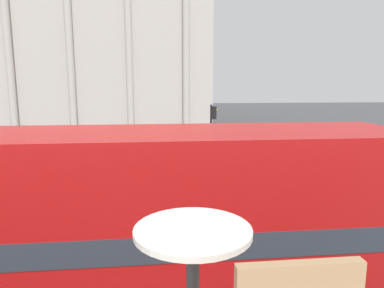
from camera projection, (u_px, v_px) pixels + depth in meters
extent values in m
cylinder|color=black|center=(294.00, 272.00, 8.44)|extent=(1.10, 0.22, 1.10)
cube|color=#B71414|center=(120.00, 276.00, 6.67)|extent=(10.99, 2.44, 1.76)
cube|color=#2D3842|center=(118.00, 222.00, 6.48)|extent=(10.77, 2.47, 0.45)
cube|color=#B71414|center=(116.00, 172.00, 6.32)|extent=(10.99, 2.44, 1.51)
cylinder|color=silver|center=(193.00, 231.00, 1.72)|extent=(0.60, 0.60, 0.03)
cube|color=#BCB2A8|center=(81.00, 35.00, 48.18)|extent=(35.35, 14.05, 24.33)
cylinder|color=#BCB2A8|center=(8.00, 41.00, 40.42)|extent=(0.90, 0.90, 20.68)
cylinder|color=#BCB2A8|center=(69.00, 42.00, 41.16)|extent=(0.90, 0.90, 20.68)
cylinder|color=#BCB2A8|center=(129.00, 43.00, 41.91)|extent=(0.90, 0.90, 20.68)
cylinder|color=#BCB2A8|center=(186.00, 43.00, 42.65)|extent=(0.90, 0.90, 20.68)
cylinder|color=black|center=(214.00, 187.00, 11.84)|extent=(0.12, 0.12, 3.24)
cube|color=black|center=(220.00, 154.00, 11.66)|extent=(0.20, 0.24, 0.70)
sphere|color=green|center=(223.00, 150.00, 11.64)|extent=(0.14, 0.14, 0.14)
cylinder|color=black|center=(211.00, 141.00, 19.14)|extent=(0.12, 0.12, 4.07)
cube|color=black|center=(214.00, 113.00, 18.90)|extent=(0.20, 0.24, 0.70)
sphere|color=gold|center=(216.00, 110.00, 18.88)|extent=(0.14, 0.14, 0.14)
cylinder|color=black|center=(184.00, 146.00, 27.50)|extent=(0.60, 0.18, 0.60)
cylinder|color=black|center=(186.00, 150.00, 25.78)|extent=(0.60, 0.18, 0.60)
cylinder|color=black|center=(149.00, 147.00, 27.20)|extent=(0.60, 0.18, 0.60)
cylinder|color=black|center=(148.00, 151.00, 25.49)|extent=(0.60, 0.18, 0.60)
cube|color=#B2B5BA|center=(167.00, 145.00, 26.45)|extent=(4.20, 1.75, 0.55)
cube|color=#2D3842|center=(164.00, 138.00, 26.34)|extent=(1.89, 1.61, 0.50)
cylinder|color=#282B33|center=(269.00, 165.00, 20.66)|extent=(0.14, 0.14, 0.80)
cylinder|color=#282B33|center=(272.00, 164.00, 20.68)|extent=(0.14, 0.14, 0.80)
cylinder|color=slate|center=(271.00, 153.00, 20.55)|extent=(0.32, 0.32, 0.63)
sphere|color=tan|center=(271.00, 146.00, 20.48)|extent=(0.22, 0.22, 0.22)
cylinder|color=#282B33|center=(28.00, 177.00, 17.76)|extent=(0.14, 0.14, 0.80)
cylinder|color=#282B33|center=(32.00, 177.00, 17.78)|extent=(0.14, 0.14, 0.80)
cylinder|color=silver|center=(29.00, 164.00, 17.65)|extent=(0.32, 0.32, 0.63)
sphere|color=tan|center=(28.00, 156.00, 17.58)|extent=(0.22, 0.22, 0.22)
cylinder|color=#282B33|center=(240.00, 160.00, 21.87)|extent=(0.14, 0.14, 0.79)
cylinder|color=#282B33|center=(243.00, 160.00, 21.89)|extent=(0.14, 0.14, 0.79)
cylinder|color=#B22323|center=(242.00, 149.00, 21.76)|extent=(0.32, 0.32, 0.63)
sphere|color=tan|center=(242.00, 143.00, 21.69)|extent=(0.21, 0.21, 0.21)
cylinder|color=#282B33|center=(149.00, 137.00, 31.93)|extent=(0.14, 0.14, 0.85)
cylinder|color=#282B33|center=(151.00, 137.00, 31.95)|extent=(0.14, 0.14, 0.85)
cylinder|color=#284799|center=(150.00, 128.00, 31.81)|extent=(0.32, 0.32, 0.67)
sphere|color=tan|center=(149.00, 124.00, 31.73)|extent=(0.23, 0.23, 0.23)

